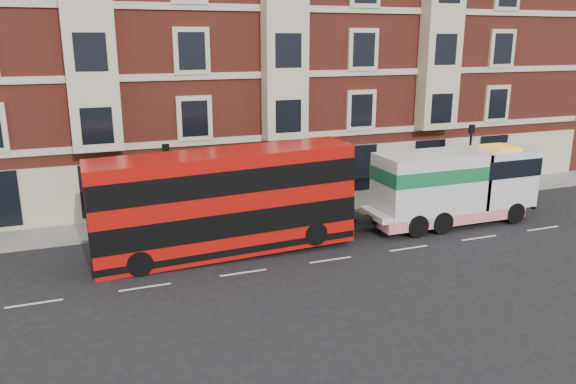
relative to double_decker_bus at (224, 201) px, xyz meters
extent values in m
plane|color=black|center=(4.11, -2.41, -2.48)|extent=(120.00, 120.00, 0.00)
cube|color=slate|center=(4.11, 5.09, -2.41)|extent=(90.00, 3.00, 0.15)
cube|color=maroon|center=(4.61, 12.59, 6.52)|extent=(45.00, 12.00, 18.00)
cylinder|color=black|center=(-1.89, 3.79, -0.33)|extent=(0.14, 0.14, 4.00)
cube|color=black|center=(-1.89, 3.79, 1.77)|extent=(0.35, 0.15, 0.50)
cylinder|color=black|center=(16.11, 3.79, -0.33)|extent=(0.14, 0.14, 4.00)
cube|color=black|center=(16.11, 3.79, 1.77)|extent=(0.35, 0.15, 0.50)
cube|color=#B7100A|center=(0.00, 0.00, -0.06)|extent=(11.54, 2.58, 4.53)
cube|color=black|center=(0.00, 0.00, -0.73)|extent=(11.58, 2.64, 1.08)
cube|color=black|center=(0.00, 0.00, 1.12)|extent=(11.58, 2.64, 1.03)
cylinder|color=black|center=(-3.91, -1.16, -1.95)|extent=(1.07, 0.33, 1.07)
cylinder|color=black|center=(-3.91, 1.16, -1.95)|extent=(1.07, 0.33, 1.07)
cylinder|color=black|center=(3.91, -1.16, -1.64)|extent=(1.07, 0.33, 1.07)
cylinder|color=black|center=(3.91, 1.16, -1.64)|extent=(1.07, 0.33, 1.07)
cube|color=silver|center=(12.00, 0.00, -1.50)|extent=(9.27, 2.37, 0.31)
cube|color=silver|center=(14.99, 0.00, -0.17)|extent=(3.30, 2.58, 2.99)
cube|color=silver|center=(10.76, 0.00, -0.11)|extent=(5.56, 2.58, 2.99)
cube|color=#166437|center=(10.76, 0.00, 0.40)|extent=(5.61, 2.62, 0.72)
cube|color=red|center=(11.79, 0.00, -1.87)|extent=(8.24, 2.64, 0.57)
cylinder|color=black|center=(15.30, -1.16, -1.92)|extent=(1.13, 0.36, 1.13)
cylinder|color=black|center=(15.30, 1.16, -1.92)|extent=(1.13, 0.36, 1.13)
cylinder|color=black|center=(10.76, -1.16, -1.92)|extent=(1.13, 0.41, 1.13)
cylinder|color=black|center=(10.76, 1.16, -1.92)|extent=(1.13, 0.41, 1.13)
cylinder|color=black|center=(9.32, -1.16, -1.92)|extent=(1.13, 0.41, 1.13)
cylinder|color=black|center=(9.32, 1.16, -1.92)|extent=(1.13, 0.41, 1.13)
camera|label=1|loc=(-5.77, -23.30, 6.93)|focal=35.00mm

